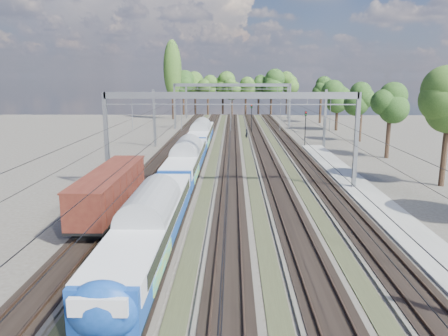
{
  "coord_description": "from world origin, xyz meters",
  "views": [
    {
      "loc": [
        0.21,
        -9.79,
        10.39
      ],
      "look_at": [
        -0.53,
        26.23,
        2.8
      ],
      "focal_mm": 35.0,
      "sensor_mm": 36.0,
      "label": 1
    }
  ],
  "objects_px": {
    "freight_boxcar": "(110,190)",
    "signal_far": "(305,125)",
    "emu_train": "(186,157)",
    "worker": "(246,134)",
    "signal_near": "(252,115)"
  },
  "relations": [
    {
      "from": "emu_train",
      "to": "worker",
      "type": "bearing_deg",
      "value": 77.07
    },
    {
      "from": "worker",
      "to": "signal_near",
      "type": "relative_size",
      "value": 0.31
    },
    {
      "from": "emu_train",
      "to": "freight_boxcar",
      "type": "relative_size",
      "value": 4.6
    },
    {
      "from": "signal_near",
      "to": "worker",
      "type": "bearing_deg",
      "value": -75.33
    },
    {
      "from": "freight_boxcar",
      "to": "signal_far",
      "type": "distance_m",
      "value": 38.5
    },
    {
      "from": "emu_train",
      "to": "signal_far",
      "type": "distance_m",
      "value": 26.23
    },
    {
      "from": "signal_far",
      "to": "freight_boxcar",
      "type": "bearing_deg",
      "value": -113.42
    },
    {
      "from": "signal_near",
      "to": "emu_train",
      "type": "bearing_deg",
      "value": -79.22
    },
    {
      "from": "worker",
      "to": "signal_far",
      "type": "distance_m",
      "value": 12.84
    },
    {
      "from": "emu_train",
      "to": "freight_boxcar",
      "type": "xyz_separation_m",
      "value": [
        -4.5,
        -11.72,
        -0.39
      ]
    },
    {
      "from": "emu_train",
      "to": "signal_near",
      "type": "bearing_deg",
      "value": 78.11
    },
    {
      "from": "freight_boxcar",
      "to": "signal_far",
      "type": "bearing_deg",
      "value": 58.84
    },
    {
      "from": "emu_train",
      "to": "worker",
      "type": "xyz_separation_m",
      "value": [
        7.02,
        30.58,
        -1.62
      ]
    },
    {
      "from": "worker",
      "to": "signal_near",
      "type": "xyz_separation_m",
      "value": [
        1.17,
        8.31,
        2.5
      ]
    },
    {
      "from": "emu_train",
      "to": "worker",
      "type": "distance_m",
      "value": 31.41
    }
  ]
}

